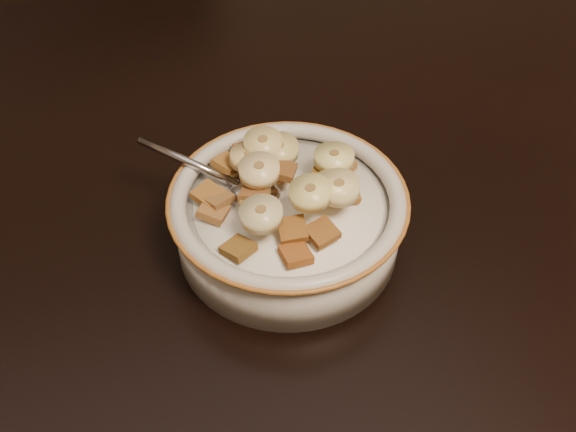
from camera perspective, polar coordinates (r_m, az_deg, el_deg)
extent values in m
cube|color=black|center=(1.09, -15.84, 9.48)|extent=(0.61, 0.61, 1.04)
cylinder|color=#B3ADA0|center=(0.51, 0.00, -0.70)|extent=(0.18, 0.18, 0.04)
cylinder|color=white|center=(0.49, 0.00, 0.99)|extent=(0.15, 0.15, 0.00)
ellipsoid|color=#B1B3BC|center=(0.50, -3.00, 2.24)|extent=(0.05, 0.05, 0.01)
cube|color=brown|center=(0.51, -4.89, 3.92)|extent=(0.03, 0.03, 0.01)
cube|color=brown|center=(0.53, -1.14, 6.32)|extent=(0.02, 0.02, 0.01)
cube|color=brown|center=(0.49, 3.28, 3.60)|extent=(0.03, 0.03, 0.01)
cube|color=brown|center=(0.53, -3.06, 5.44)|extent=(0.03, 0.03, 0.01)
cube|color=brown|center=(0.46, 3.05, -1.46)|extent=(0.03, 0.03, 0.01)
cube|color=#975D29|center=(0.52, 4.66, 4.51)|extent=(0.03, 0.03, 0.01)
cube|color=#9A521B|center=(0.45, 0.71, -3.44)|extent=(0.02, 0.02, 0.01)
cube|color=brown|center=(0.52, -3.68, 5.66)|extent=(0.02, 0.02, 0.01)
cube|color=brown|center=(0.52, -2.19, 5.31)|extent=(0.03, 0.03, 0.01)
cube|color=brown|center=(0.48, -3.01, 2.03)|extent=(0.03, 0.03, 0.01)
cube|color=brown|center=(0.52, -4.55, 4.83)|extent=(0.02, 0.02, 0.01)
cube|color=brown|center=(0.46, 0.41, -1.20)|extent=(0.02, 0.02, 0.01)
cube|color=brown|center=(0.51, -5.36, 4.67)|extent=(0.03, 0.03, 0.01)
cube|color=brown|center=(0.53, -2.22, 6.10)|extent=(0.03, 0.03, 0.01)
cube|color=brown|center=(0.49, 5.11, 2.16)|extent=(0.02, 0.02, 0.01)
cube|color=brown|center=(0.53, -2.33, 6.02)|extent=(0.03, 0.03, 0.01)
cube|color=brown|center=(0.45, -4.44, -2.87)|extent=(0.03, 0.03, 0.01)
cube|color=brown|center=(0.51, -5.17, 4.17)|extent=(0.03, 0.03, 0.01)
cube|color=olive|center=(0.47, -2.95, 1.57)|extent=(0.03, 0.03, 0.01)
cube|color=brown|center=(0.48, -6.65, 0.42)|extent=(0.03, 0.03, 0.01)
cube|color=brown|center=(0.49, -7.08, 1.90)|extent=(0.03, 0.03, 0.01)
cube|color=brown|center=(0.49, -0.52, 4.11)|extent=(0.03, 0.03, 0.01)
cube|color=#975422|center=(0.49, -1.28, 3.93)|extent=(0.02, 0.02, 0.01)
cube|color=brown|center=(0.49, -6.34, 1.56)|extent=(0.03, 0.03, 0.01)
cylinder|color=#C7BF73|center=(0.51, -0.79, 5.95)|extent=(0.04, 0.04, 0.01)
cylinder|color=#FBE586|center=(0.47, 4.10, 2.78)|extent=(0.04, 0.04, 0.02)
cylinder|color=#EBE191|center=(0.49, 4.11, 5.19)|extent=(0.03, 0.03, 0.01)
cylinder|color=beige|center=(0.48, -2.57, 4.09)|extent=(0.04, 0.04, 0.01)
cylinder|color=#F2E287|center=(0.46, 1.99, 2.08)|extent=(0.04, 0.04, 0.01)
cylinder|color=beige|center=(0.47, 4.55, 2.52)|extent=(0.04, 0.04, 0.01)
cylinder|color=#ECC472|center=(0.50, -3.46, 5.14)|extent=(0.04, 0.04, 0.02)
cylinder|color=#D5C586|center=(0.45, -2.40, 0.17)|extent=(0.04, 0.04, 0.01)
cylinder|color=#E7DE82|center=(0.51, -2.24, 6.45)|extent=(0.04, 0.04, 0.02)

